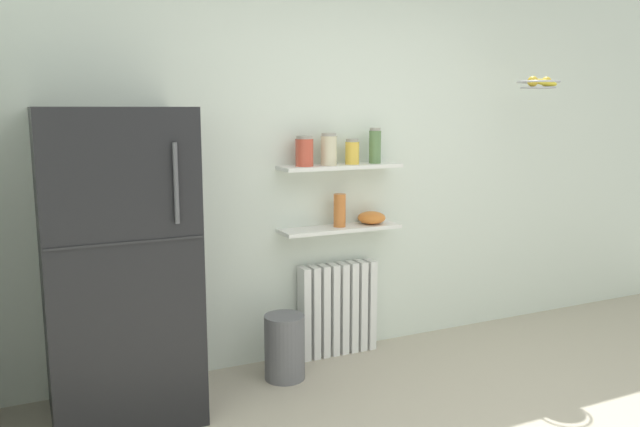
% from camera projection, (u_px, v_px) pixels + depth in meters
% --- Properties ---
extents(back_wall, '(7.04, 0.10, 2.60)m').
position_uv_depth(back_wall, '(332.00, 164.00, 4.34)').
color(back_wall, silver).
rests_on(back_wall, ground_plane).
extents(refrigerator, '(0.76, 0.73, 1.69)m').
position_uv_depth(refrigerator, '(118.00, 265.00, 3.43)').
color(refrigerator, black).
rests_on(refrigerator, ground_plane).
extents(radiator, '(0.55, 0.12, 0.64)m').
position_uv_depth(radiator, '(338.00, 309.00, 4.37)').
color(radiator, white).
rests_on(radiator, ground_plane).
extents(wall_shelf_lower, '(0.83, 0.22, 0.02)m').
position_uv_depth(wall_shelf_lower, '(340.00, 228.00, 4.25)').
color(wall_shelf_lower, white).
extents(wall_shelf_upper, '(0.83, 0.22, 0.02)m').
position_uv_depth(wall_shelf_upper, '(340.00, 167.00, 4.19)').
color(wall_shelf_upper, white).
extents(storage_jar_0, '(0.12, 0.12, 0.19)m').
position_uv_depth(storage_jar_0, '(304.00, 151.00, 4.06)').
color(storage_jar_0, '#C64C38').
rests_on(storage_jar_0, wall_shelf_upper).
extents(storage_jar_1, '(0.11, 0.11, 0.21)m').
position_uv_depth(storage_jar_1, '(329.00, 149.00, 4.13)').
color(storage_jar_1, beige).
rests_on(storage_jar_1, wall_shelf_upper).
extents(storage_jar_2, '(0.09, 0.09, 0.17)m').
position_uv_depth(storage_jar_2, '(352.00, 152.00, 4.21)').
color(storage_jar_2, yellow).
rests_on(storage_jar_2, wall_shelf_upper).
extents(storage_jar_3, '(0.08, 0.08, 0.24)m').
position_uv_depth(storage_jar_3, '(375.00, 146.00, 4.28)').
color(storage_jar_3, '#5B7F4C').
rests_on(storage_jar_3, wall_shelf_upper).
extents(vase, '(0.08, 0.08, 0.22)m').
position_uv_depth(vase, '(340.00, 210.00, 4.23)').
color(vase, '#CC7033').
rests_on(vase, wall_shelf_lower).
extents(shelf_bowl, '(0.19, 0.19, 0.09)m').
position_uv_depth(shelf_bowl, '(372.00, 218.00, 4.35)').
color(shelf_bowl, orange).
rests_on(shelf_bowl, wall_shelf_lower).
extents(trash_bin, '(0.25, 0.25, 0.41)m').
position_uv_depth(trash_bin, '(285.00, 347.00, 3.98)').
color(trash_bin, slate).
rests_on(trash_bin, ground_plane).
extents(hanging_fruit_basket, '(0.29, 0.29, 0.08)m').
position_uv_depth(hanging_fruit_basket, '(539.00, 83.00, 4.40)').
color(hanging_fruit_basket, '#B2B2B7').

